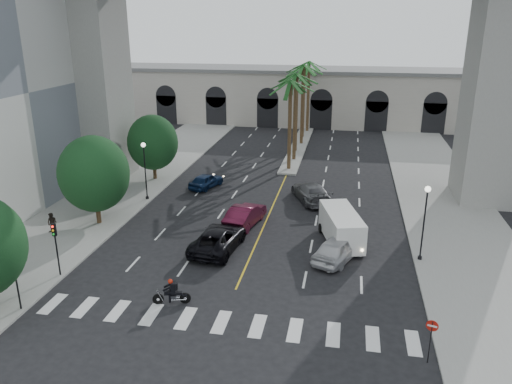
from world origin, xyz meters
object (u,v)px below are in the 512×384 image
car_a (338,248)px  cargo_van (341,226)px  pedestrian_b (52,223)px  do_not_enter_sign (431,332)px  lamp_post_right (425,217)px  car_b (245,215)px  car_e (206,181)px  traffic_signal_far (56,241)px  car_d (311,192)px  motorcycle_rider (173,293)px  lamp_post_left_far (145,166)px  car_c (218,239)px  traffic_signal_near (15,271)px

car_a → cargo_van: (0.14, 2.66, 0.51)m
pedestrian_b → do_not_enter_sign: do_not_enter_sign is taller
lamp_post_right → do_not_enter_sign: (-0.90, -10.95, -1.53)m
car_b → car_e: 10.21m
car_b → cargo_van: size_ratio=0.86×
traffic_signal_far → do_not_enter_sign: bearing=-11.5°
car_d → car_e: bearing=-33.1°
car_d → motorcycle_rider: bearing=48.5°
car_b → cargo_van: 7.87m
car_e → cargo_van: size_ratio=0.69×
lamp_post_right → do_not_enter_sign: size_ratio=2.30×
car_e → do_not_enter_sign: do_not_enter_sign is taller
lamp_post_left_far → car_b: 10.94m
lamp_post_right → motorcycle_rider: lamp_post_right is taller
traffic_signal_far → motorcycle_rider: bearing=-11.7°
traffic_signal_far → car_e: traffic_signal_far is taller
car_e → motorcycle_rider: bearing=119.2°
car_d → car_a: bearing=80.8°
traffic_signal_far → car_c: 10.68m
lamp_post_right → car_e: bearing=146.1°
traffic_signal_far → car_d: bearing=49.7°
lamp_post_right → traffic_signal_far: (-22.70, -6.50, -0.71)m
car_b → pedestrian_b: 14.67m
cargo_van → lamp_post_right: bearing=-34.6°
car_b → car_d: size_ratio=0.88×
car_b → do_not_enter_sign: do_not_enter_sign is taller
car_e → car_b: bearing=142.0°
lamp_post_left_far → pedestrian_b: 9.71m
car_b → cargo_van: bearing=174.9°
motorcycle_rider → car_c: car_c is taller
do_not_enter_sign → motorcycle_rider: bearing=-175.5°
car_b → pedestrian_b: pedestrian_b is taller
traffic_signal_near → pedestrian_b: (-4.17, 9.98, -1.57)m
car_e → car_c: bearing=127.9°
car_a → pedestrian_b: 21.39m
traffic_signal_far → car_e: size_ratio=0.87×
traffic_signal_far → pedestrian_b: bearing=124.9°
do_not_enter_sign → car_a: bearing=130.2°
motorcycle_rider → do_not_enter_sign: do_not_enter_sign is taller
car_e → pedestrian_b: size_ratio=2.64×
lamp_post_left_far → cargo_van: 18.61m
motorcycle_rider → traffic_signal_far: bearing=154.0°
traffic_signal_far → motorcycle_rider: size_ratio=1.70×
lamp_post_right → traffic_signal_near: (-22.70, -10.50, -0.71)m
motorcycle_rider → car_e: (-3.96, 20.66, -0.00)m
cargo_van → do_not_enter_sign: (4.44, -12.81, 0.34)m
motorcycle_rider → car_a: size_ratio=0.43×
car_a → car_d: bearing=-53.4°
traffic_signal_near → car_e: (4.14, 22.98, -1.80)m
lamp_post_left_far → traffic_signal_near: bearing=-89.7°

